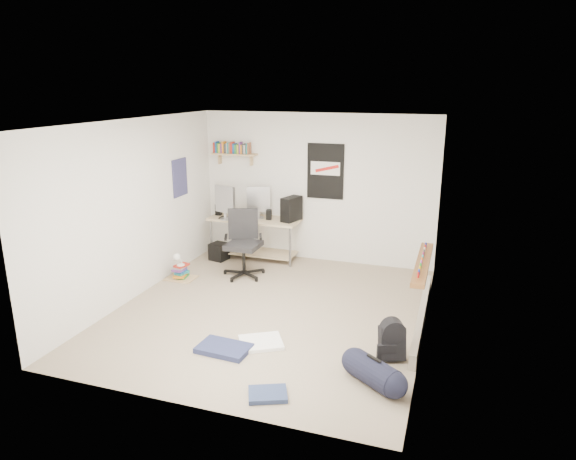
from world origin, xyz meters
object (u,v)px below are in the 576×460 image
(desk, at_px, (256,237))
(book_stack, at_px, (181,269))
(backpack, at_px, (392,343))
(office_chair, at_px, (244,246))
(duffel_bag, at_px, (373,372))

(desk, xyz_separation_m, book_stack, (-0.73, -1.34, -0.22))
(backpack, bearing_deg, office_chair, 120.85)
(duffel_bag, bearing_deg, backpack, 114.79)
(backpack, height_order, book_stack, backpack)
(backpack, relative_size, book_stack, 0.90)
(desk, xyz_separation_m, backpack, (2.73, -2.77, -0.16))
(backpack, distance_m, book_stack, 3.75)
(duffel_bag, xyz_separation_m, book_stack, (-3.35, 1.99, 0.01))
(desk, bearing_deg, book_stack, -102.86)
(duffel_bag, distance_m, book_stack, 3.90)
(desk, relative_size, backpack, 4.28)
(office_chair, bearing_deg, duffel_bag, -67.48)
(duffel_bag, bearing_deg, office_chair, 171.00)
(desk, xyz_separation_m, duffel_bag, (2.62, -3.33, -0.22))
(desk, height_order, book_stack, desk)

